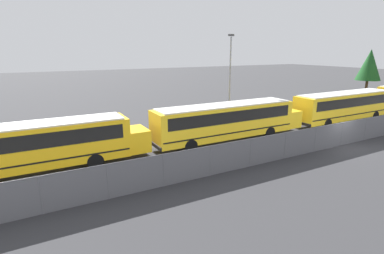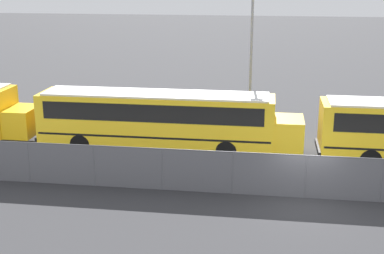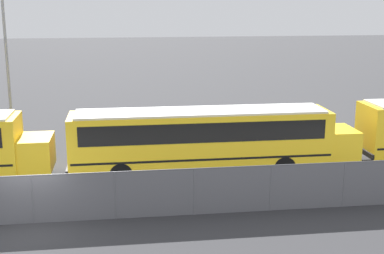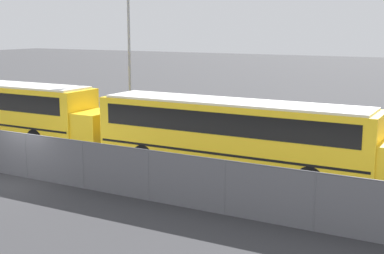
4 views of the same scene
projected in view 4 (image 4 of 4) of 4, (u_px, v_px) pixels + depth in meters
name	position (u px, v px, depth m)	size (l,w,h in m)	color
ground_plane	(28.00, 178.00, 22.28)	(200.00, 200.00, 0.00)	#38383A
fence	(26.00, 155.00, 22.10)	(127.62, 0.07, 1.91)	#9EA0A5
school_bus_3	(3.00, 105.00, 29.83)	(13.85, 2.46, 3.14)	yellow
school_bus_4	(238.00, 131.00, 22.61)	(13.85, 2.46, 3.14)	yellow
light_pole	(129.00, 50.00, 32.40)	(0.60, 0.24, 8.86)	gray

